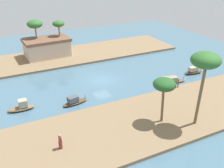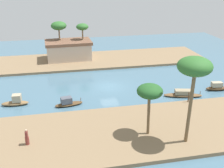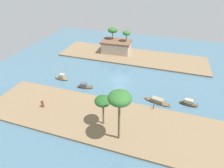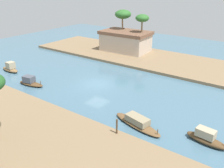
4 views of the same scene
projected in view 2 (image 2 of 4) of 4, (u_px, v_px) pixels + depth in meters
river_water at (109, 87)px, 40.23m from camera, size 65.39×65.39×0.00m
riverbank_left at (133, 131)px, 28.68m from camera, size 40.12×10.71×0.38m
riverbank_right at (96, 60)px, 51.64m from camera, size 40.12×10.71×0.38m
sampan_midstream at (217, 87)px, 38.87m from camera, size 3.30×1.35×1.18m
sampan_with_tall_canopy at (183, 94)px, 36.93m from camera, size 5.20×2.34×0.92m
sampan_open_hull at (68, 103)px, 34.36m from camera, size 3.58×1.63×1.13m
sampan_upstream_small at (16, 102)px, 34.48m from camera, size 3.30×1.24×1.39m
person_on_near_bank at (27, 138)px, 25.90m from camera, size 0.38×0.41×1.60m
mooring_post at (189, 97)px, 34.40m from camera, size 0.14×0.14×1.27m
palm_tree_left_near at (150, 92)px, 26.30m from camera, size 2.48×2.48×5.23m
palm_tree_left_far at (195, 68)px, 23.81m from camera, size 3.03×3.03×8.34m
palm_tree_right_tall at (59, 26)px, 50.43m from camera, size 2.80×2.80×6.67m
palm_tree_right_short at (82, 28)px, 50.72m from camera, size 2.22×2.22×6.28m
riverside_building at (69, 50)px, 51.08m from camera, size 8.41×5.44×3.37m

